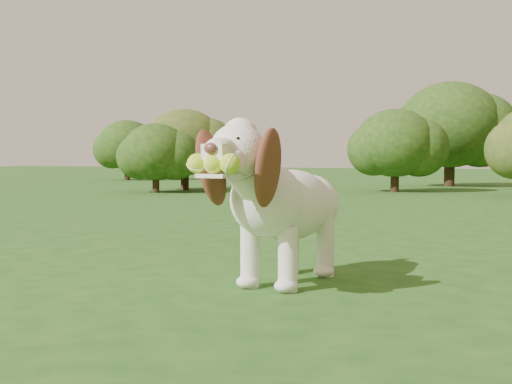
% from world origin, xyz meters
% --- Properties ---
extents(ground, '(80.00, 80.00, 0.00)m').
position_xyz_m(ground, '(0.00, 0.00, 0.00)').
color(ground, '#1A4C15').
rests_on(ground, ground).
extents(dog, '(0.48, 1.30, 0.85)m').
position_xyz_m(dog, '(0.34, 0.19, 0.45)').
color(dog, white).
rests_on(dog, ground).
extents(shrub_a, '(1.29, 1.29, 1.34)m').
position_xyz_m(shrub_a, '(-5.29, 7.54, 0.79)').
color(shrub_a, '#382314').
rests_on(shrub_a, ground).
extents(shrub_i, '(2.37, 2.37, 2.46)m').
position_xyz_m(shrub_i, '(-0.53, 12.76, 1.45)').
color(shrub_i, '#382314').
rests_on(shrub_i, ground).
extents(shrub_b, '(1.58, 1.58, 1.63)m').
position_xyz_m(shrub_b, '(-1.15, 9.72, 0.96)').
color(shrub_b, '#382314').
rests_on(shrub_b, ground).
extents(shrub_e, '(1.63, 1.63, 1.69)m').
position_xyz_m(shrub_e, '(-5.34, 8.70, 0.99)').
color(shrub_e, '#382314').
rests_on(shrub_e, ground).
extents(shrub_g, '(1.76, 1.76, 1.82)m').
position_xyz_m(shrub_g, '(-10.08, 13.22, 1.07)').
color(shrub_g, '#382314').
rests_on(shrub_g, ground).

